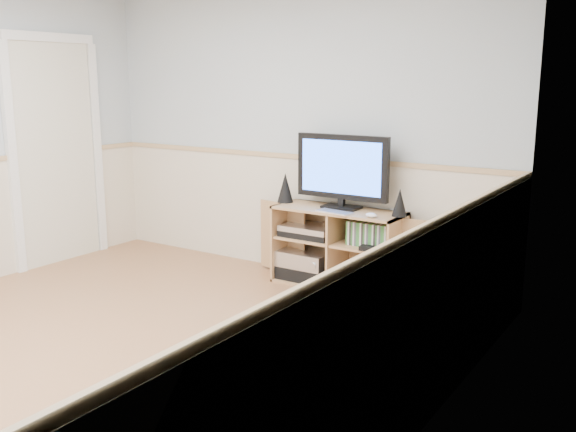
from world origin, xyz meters
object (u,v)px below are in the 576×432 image
(monitor, at_px, (342,169))
(game_consoles, at_px, (367,284))
(media_cabinet, at_px, (341,246))
(keyboard, at_px, (335,212))

(monitor, distance_m, game_consoles, 0.95)
(media_cabinet, height_order, game_consoles, media_cabinet)
(keyboard, relative_size, game_consoles, 0.64)
(keyboard, bearing_deg, media_cabinet, 110.79)
(monitor, bearing_deg, media_cabinet, 90.00)
(monitor, distance_m, keyboard, 0.37)
(media_cabinet, relative_size, monitor, 2.08)
(monitor, bearing_deg, game_consoles, -12.34)
(media_cabinet, xyz_separation_m, monitor, (0.00, -0.00, 0.64))
(keyboard, xyz_separation_m, game_consoles, (0.23, 0.13, -0.59))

